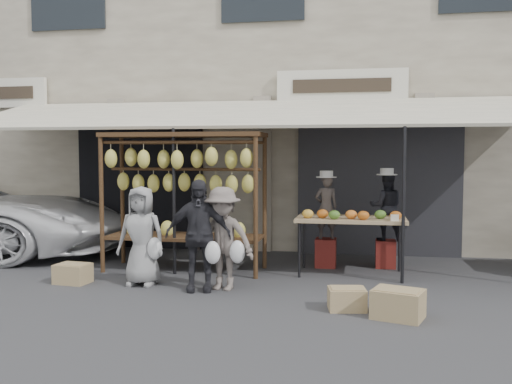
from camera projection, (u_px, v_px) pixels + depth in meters
ground_plane at (218, 294)px, 7.71m from camera, size 90.00×90.00×0.00m
shophouse at (284, 81)px, 13.83m from camera, size 24.00×6.15×7.30m
awning at (251, 114)px, 9.77m from camera, size 10.00×2.35×2.92m
banana_rack at (183, 174)px, 9.15m from camera, size 2.60×0.90×2.24m
produce_table at (351, 220)px, 8.88m from camera, size 1.70×0.90×1.04m
vendor_left at (326, 207)px, 9.50m from camera, size 0.44×0.34×1.06m
vendor_right at (386, 207)px, 9.46m from camera, size 0.57×0.45×1.13m
customer_left at (141, 236)px, 8.22m from camera, size 0.70×0.46×1.44m
customer_mid at (198, 235)px, 7.88m from camera, size 0.97×0.55×1.55m
customer_right at (223, 239)px, 7.94m from camera, size 1.01×0.69×1.44m
stool_left at (326, 253)px, 9.56m from camera, size 0.43×0.43×0.48m
stool_right at (386, 254)px, 9.51m from camera, size 0.36×0.36×0.46m
crate_near_a at (347, 299)px, 6.95m from camera, size 0.50×0.41×0.27m
crate_near_b at (398, 304)px, 6.60m from camera, size 0.66×0.58×0.34m
crate_far at (73, 274)px, 8.37m from camera, size 0.51×0.41×0.28m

